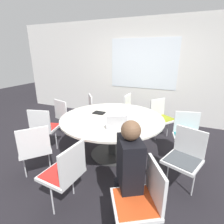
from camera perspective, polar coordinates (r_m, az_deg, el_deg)
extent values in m
plane|color=black|center=(3.43, 0.00, -13.52)|extent=(16.00, 16.00, 0.00)
cube|color=silver|center=(4.96, 10.05, 12.93)|extent=(8.00, 0.06, 2.70)
cube|color=white|center=(4.91, 10.09, 15.22)|extent=(1.80, 0.01, 1.30)
cylinder|color=#333333|center=(3.42, 0.00, -13.37)|extent=(0.79, 0.79, 0.02)
cylinder|color=#333333|center=(3.25, 0.00, -8.02)|extent=(0.14, 0.14, 0.70)
cylinder|color=silver|center=(3.10, 0.00, -2.01)|extent=(1.82, 1.82, 0.03)
cube|color=white|center=(1.92, 7.32, -27.59)|extent=(0.59, 0.59, 0.04)
cube|color=#E04C1E|center=(1.90, 7.36, -27.05)|extent=(0.52, 0.52, 0.01)
cube|color=white|center=(1.82, 14.02, -21.67)|extent=(0.24, 0.37, 0.40)
cylinder|color=silver|center=(2.21, 5.69, -28.46)|extent=(0.02, 0.02, 0.43)
cube|color=white|center=(2.61, 21.94, -14.80)|extent=(0.56, 0.55, 0.04)
cube|color=#4C5156|center=(2.60, 22.01, -14.32)|extent=(0.49, 0.48, 0.01)
cube|color=white|center=(2.67, 24.14, -8.92)|extent=(0.40, 0.17, 0.40)
cylinder|color=silver|center=(2.70, 25.04, -20.09)|extent=(0.02, 0.02, 0.43)
cylinder|color=silver|center=(2.79, 17.77, -17.67)|extent=(0.02, 0.02, 0.43)
cube|color=white|center=(3.26, 23.35, -8.04)|extent=(0.52, 0.51, 0.04)
cube|color=teal|center=(3.25, 23.41, -7.63)|extent=(0.46, 0.44, 0.01)
cube|color=white|center=(3.35, 23.16, -3.18)|extent=(0.41, 0.12, 0.40)
cylinder|color=silver|center=(3.41, 25.84, -11.63)|extent=(0.02, 0.02, 0.43)
cylinder|color=silver|center=(3.33, 19.74, -11.55)|extent=(0.02, 0.02, 0.43)
cube|color=white|center=(3.99, 16.28, -2.35)|extent=(0.60, 0.60, 0.04)
cube|color=olive|center=(3.98, 16.32, -2.00)|extent=(0.53, 0.53, 0.01)
cube|color=white|center=(4.04, 14.57, 1.40)|extent=(0.27, 0.36, 0.40)
cylinder|color=silver|center=(4.20, 17.69, -4.84)|extent=(0.02, 0.02, 0.43)
cylinder|color=silver|center=(3.95, 14.17, -6.02)|extent=(0.02, 0.02, 0.43)
cube|color=white|center=(4.34, 7.36, 0.01)|extent=(0.44, 0.45, 0.04)
cube|color=olive|center=(4.33, 7.37, 0.33)|extent=(0.38, 0.40, 0.01)
cube|color=white|center=(4.34, 5.03, 3.12)|extent=(0.05, 0.42, 0.40)
cylinder|color=silver|center=(4.58, 7.95, -2.10)|extent=(0.02, 0.02, 0.43)
cylinder|color=silver|center=(4.26, 6.46, -3.67)|extent=(0.02, 0.02, 0.43)
cube|color=white|center=(4.39, -4.41, 0.34)|extent=(0.60, 0.61, 0.04)
cube|color=olive|center=(4.38, -4.42, 0.67)|extent=(0.53, 0.53, 0.01)
cube|color=white|center=(4.30, -7.04, 2.91)|extent=(0.28, 0.35, 0.40)
cylinder|color=silver|center=(4.64, -4.76, -1.71)|extent=(0.02, 0.02, 0.43)
cylinder|color=silver|center=(4.31, -3.88, -3.34)|extent=(0.02, 0.02, 0.43)
cube|color=white|center=(4.11, -13.91, -1.48)|extent=(0.55, 0.53, 0.04)
cube|color=#E04C1E|center=(4.10, -13.94, -1.14)|extent=(0.48, 0.47, 0.01)
cube|color=white|center=(3.94, -16.44, 0.79)|extent=(0.41, 0.15, 0.40)
cylinder|color=silver|center=(4.34, -15.08, -3.82)|extent=(0.02, 0.02, 0.43)
cylinder|color=silver|center=(4.06, -12.15, -5.15)|extent=(0.02, 0.02, 0.43)
cube|color=white|center=(3.65, -20.66, -4.83)|extent=(0.53, 0.51, 0.04)
cube|color=red|center=(3.64, -20.71, -4.45)|extent=(0.46, 0.45, 0.01)
cube|color=white|center=(3.42, -22.68, -2.70)|extent=(0.41, 0.13, 0.40)
cylinder|color=silver|center=(3.83, -22.61, -7.77)|extent=(0.02, 0.02, 0.43)
cylinder|color=silver|center=(3.66, -17.77, -8.45)|extent=(0.02, 0.02, 0.43)
cube|color=white|center=(2.95, -23.81, -11.01)|extent=(0.61, 0.61, 0.04)
cube|color=#4C5156|center=(2.94, -23.87, -10.57)|extent=(0.53, 0.53, 0.01)
cube|color=white|center=(2.67, -24.17, -8.85)|extent=(0.30, 0.34, 0.40)
cylinder|color=silver|center=(3.07, -26.67, -15.28)|extent=(0.02, 0.02, 0.43)
cylinder|color=silver|center=(3.07, -19.78, -14.31)|extent=(0.02, 0.02, 0.43)
cube|color=white|center=(2.31, -16.19, -18.88)|extent=(0.46, 0.47, 0.04)
cube|color=red|center=(2.30, -16.25, -18.37)|extent=(0.40, 0.42, 0.01)
cube|color=white|center=(2.07, -12.69, -15.95)|extent=(0.06, 0.42, 0.40)
cylinder|color=silver|center=(2.37, -18.93, -25.48)|extent=(0.02, 0.02, 0.43)
cylinder|color=silver|center=(2.56, -12.72, -21.04)|extent=(0.02, 0.02, 0.43)
cylinder|color=black|center=(2.16, 2.96, -29.04)|extent=(0.10, 0.10, 0.47)
cylinder|color=black|center=(2.28, 2.04, -25.74)|extent=(0.10, 0.10, 0.47)
cube|color=black|center=(1.90, 5.79, -16.28)|extent=(0.37, 0.42, 0.55)
sphere|color=brown|center=(1.72, 6.20, -5.98)|extent=(0.20, 0.20, 0.20)
cube|color=silver|center=(2.71, 1.19, -4.65)|extent=(0.37, 0.34, 0.02)
cube|color=silver|center=(2.58, 1.55, -3.32)|extent=(0.29, 0.20, 0.20)
cube|color=black|center=(2.58, 1.53, -3.27)|extent=(0.26, 0.18, 0.17)
cube|color=black|center=(3.31, -4.26, -0.26)|extent=(0.21, 0.15, 0.02)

